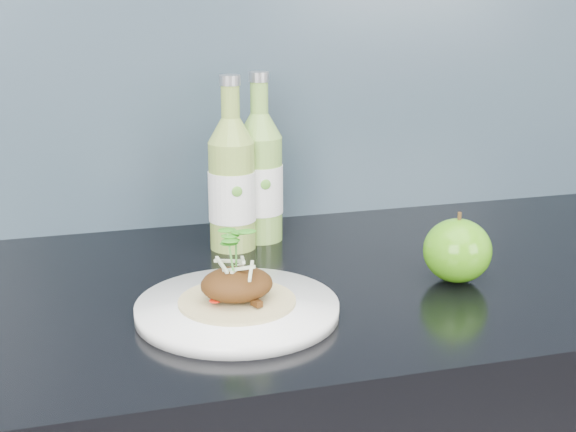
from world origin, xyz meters
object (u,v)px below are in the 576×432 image
(green_apple, at_px, (457,251))
(cider_bottle_left, at_px, (232,184))
(dinner_plate, at_px, (237,309))
(cider_bottle_right, at_px, (260,178))

(green_apple, xyz_separation_m, cider_bottle_left, (-0.26, 0.22, 0.05))
(dinner_plate, height_order, green_apple, green_apple)
(cider_bottle_left, xyz_separation_m, cider_bottle_right, (0.05, 0.03, 0.00))
(cider_bottle_right, bearing_deg, green_apple, -38.45)
(cider_bottle_left, bearing_deg, dinner_plate, -96.08)
(dinner_plate, distance_m, green_apple, 0.31)
(dinner_plate, height_order, cider_bottle_left, cider_bottle_left)
(dinner_plate, xyz_separation_m, cider_bottle_left, (0.05, 0.25, 0.09))
(green_apple, bearing_deg, dinner_plate, -174.01)
(cider_bottle_left, distance_m, cider_bottle_right, 0.06)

